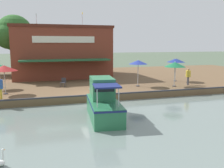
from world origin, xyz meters
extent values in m
plane|color=#4C5B47|center=(0.00, 0.00, 0.00)|extent=(220.00, 220.00, 0.00)
cube|color=brown|center=(-11.00, 0.00, 0.30)|extent=(22.00, 56.00, 0.60)
cube|color=#2D2D33|center=(-0.10, 0.00, 0.65)|extent=(0.20, 50.40, 0.10)
cube|color=brown|center=(-13.51, -1.52, 3.50)|extent=(8.59, 11.17, 5.80)
cube|color=#522318|center=(-13.51, -1.52, 6.55)|extent=(8.76, 11.39, 0.30)
cube|color=#235633|center=(-8.31, -1.52, 2.90)|extent=(1.80, 9.49, 0.16)
cube|color=silver|center=(-9.17, -1.52, 5.09)|extent=(0.08, 6.70, 0.70)
cylinder|color=silver|center=(-13.51, 1.27, 7.49)|extent=(0.06, 0.06, 2.18)
cube|color=gold|center=(-13.33, 1.27, 8.43)|extent=(0.36, 0.03, 0.24)
cylinder|color=silver|center=(-13.51, -4.31, 7.32)|extent=(0.06, 0.06, 1.85)
cube|color=#337547|center=(-13.33, -4.31, 8.09)|extent=(0.36, 0.03, 0.24)
cylinder|color=#B7B7B7|center=(-2.08, 7.97, 1.68)|extent=(0.06, 0.06, 2.17)
cylinder|color=#2D2D33|center=(-2.08, 7.97, 0.63)|extent=(0.36, 0.36, 0.06)
cone|color=#19663D|center=(-2.08, 7.97, 2.70)|extent=(2.00, 2.00, 0.46)
cone|color=silver|center=(-2.08, 7.97, 2.72)|extent=(1.24, 1.24, 0.37)
sphere|color=silver|center=(-2.08, 7.97, 2.93)|extent=(0.08, 0.08, 0.08)
cylinder|color=#B7B7B7|center=(-5.08, 9.87, 1.76)|extent=(0.06, 0.06, 2.33)
cylinder|color=#2D2D33|center=(-5.08, 9.87, 0.63)|extent=(0.36, 0.36, 0.06)
cone|color=navy|center=(-5.08, 9.87, 2.87)|extent=(1.92, 1.92, 0.41)
cone|color=yellow|center=(-5.08, 9.87, 2.89)|extent=(1.19, 1.19, 0.33)
sphere|color=yellow|center=(-5.08, 9.87, 3.07)|extent=(0.08, 0.08, 0.08)
cylinder|color=#B7B7B7|center=(-3.18, 4.68, 1.79)|extent=(0.06, 0.06, 2.37)
cylinder|color=#2D2D33|center=(-3.18, 4.68, 0.63)|extent=(0.36, 0.36, 0.06)
cone|color=navy|center=(-3.18, 4.68, 2.91)|extent=(1.78, 1.78, 0.38)
cone|color=white|center=(-3.18, 4.68, 2.93)|extent=(1.11, 1.11, 0.31)
sphere|color=white|center=(-3.18, 4.68, 3.10)|extent=(0.08, 0.08, 0.08)
cylinder|color=#B7B7B7|center=(-2.76, -7.04, 1.69)|extent=(0.06, 0.06, 2.18)
cylinder|color=#2D2D33|center=(-2.76, -7.04, 0.63)|extent=(0.36, 0.36, 0.06)
cone|color=maroon|center=(-2.76, -7.04, 2.71)|extent=(2.06, 2.06, 0.44)
cone|color=white|center=(-2.76, -7.04, 2.73)|extent=(1.28, 1.28, 0.36)
sphere|color=white|center=(-2.76, -7.04, 2.93)|extent=(0.08, 0.08, 0.08)
cube|color=#2D2D33|center=(-4.52, -2.14, 0.81)|extent=(0.05, 0.05, 0.42)
cube|color=#2D2D33|center=(-4.71, -2.49, 0.81)|extent=(0.05, 0.05, 0.42)
cube|color=#2D2D33|center=(-4.88, -1.96, 0.81)|extent=(0.05, 0.05, 0.42)
cube|color=#2D2D33|center=(-5.06, -2.31, 0.81)|extent=(0.05, 0.05, 0.42)
cube|color=#2D2D33|center=(-4.79, -2.23, 1.03)|extent=(0.59, 0.59, 0.05)
cube|color=#2D2D33|center=(-4.97, -2.14, 1.25)|extent=(0.24, 0.41, 0.40)
cylinder|color=#4C4C56|center=(-2.40, 9.66, 1.00)|extent=(0.13, 0.13, 0.80)
cylinder|color=#4C4C56|center=(-2.50, 9.79, 1.00)|extent=(0.13, 0.13, 0.80)
cylinder|color=gold|center=(-2.45, 9.72, 1.72)|extent=(0.47, 0.47, 0.63)
sphere|color=#9E7051|center=(-2.45, 9.72, 2.14)|extent=(0.22, 0.22, 0.22)
cylinder|color=gold|center=(-0.67, -7.10, 1.01)|extent=(0.13, 0.13, 0.82)
cube|color=#287047|center=(4.33, -0.69, 0.63)|extent=(4.85, 2.22, 1.11)
ellipsoid|color=#287047|center=(1.99, -0.43, 0.63)|extent=(1.83, 1.80, 1.11)
cube|color=navy|center=(4.33, -0.69, 1.11)|extent=(4.91, 2.27, 0.10)
cube|color=#337A51|center=(3.50, -0.60, 1.85)|extent=(2.37, 1.61, 1.32)
cube|color=black|center=(4.59, -0.72, 2.02)|extent=(0.19, 1.19, 0.46)
cube|color=navy|center=(5.42, -0.82, 2.29)|extent=(1.70, 1.61, 0.09)
cylinder|color=silver|center=(5.95, -0.27, 1.74)|extent=(0.05, 0.05, 1.10)
cylinder|color=silver|center=(5.82, -1.46, 1.74)|extent=(0.05, 0.05, 1.10)
cylinder|color=silver|center=(1.80, -0.41, 1.49)|extent=(0.19, 1.36, 0.04)
cylinder|color=white|center=(9.12, -5.89, 0.52)|extent=(0.07, 0.07, 0.40)
sphere|color=white|center=(9.13, -5.87, 0.72)|extent=(0.10, 0.10, 0.10)
cone|color=orange|center=(9.14, -5.81, 0.72)|extent=(0.05, 0.07, 0.04)
cylinder|color=brown|center=(-18.49, -7.22, 2.44)|extent=(0.35, 0.35, 3.68)
sphere|color=#2D6028|center=(-18.49, -7.22, 6.11)|extent=(4.88, 4.88, 4.88)
sphere|color=#2D6028|center=(-17.52, -7.95, 5.62)|extent=(3.41, 3.41, 3.41)
camera|label=1|loc=(18.69, -4.51, 4.61)|focal=40.00mm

